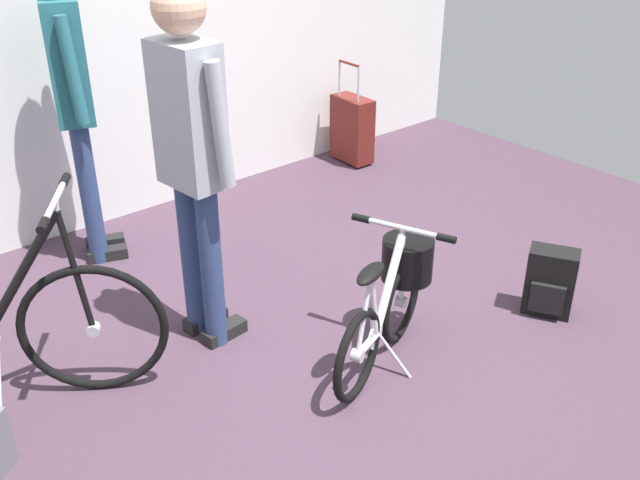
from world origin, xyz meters
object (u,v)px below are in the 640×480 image
folding_bike_foreground (392,293)px  visitor_browsing (192,149)px  visitor_near_wall (72,89)px  rolling_suitcase (352,129)px  handbag_on_floor (550,282)px  display_bike_left (3,328)px

folding_bike_foreground → visitor_browsing: (-0.63, 0.72, 0.70)m
folding_bike_foreground → visitor_near_wall: (-0.68, 1.91, 0.73)m
rolling_suitcase → handbag_on_floor: (-0.69, -2.33, -0.10)m
display_bike_left → visitor_near_wall: visitor_near_wall is taller
handbag_on_floor → rolling_suitcase: bearing=73.5°
visitor_browsing → rolling_suitcase: 2.70m
rolling_suitcase → visitor_browsing: bearing=-149.7°
folding_bike_foreground → display_bike_left: 1.80m
visitor_near_wall → rolling_suitcase: bearing=2.9°
folding_bike_foreground → visitor_near_wall: bearing=109.7°
rolling_suitcase → visitor_near_wall: bearing=-177.1°
folding_bike_foreground → rolling_suitcase: size_ratio=1.10×
display_bike_left → handbag_on_floor: 2.76m
folding_bike_foreground → handbag_on_floor: (0.91, -0.31, -0.16)m
visitor_near_wall → rolling_suitcase: 2.42m
folding_bike_foreground → handbag_on_floor: folding_bike_foreground is taller
visitor_near_wall → visitor_browsing: visitor_near_wall is taller
display_bike_left → visitor_browsing: bearing=-10.5°
folding_bike_foreground → rolling_suitcase: bearing=51.6°
display_bike_left → visitor_browsing: 1.16m
display_bike_left → rolling_suitcase: (3.17, 1.13, -0.09)m
visitor_near_wall → handbag_on_floor: (1.59, -2.22, -0.88)m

